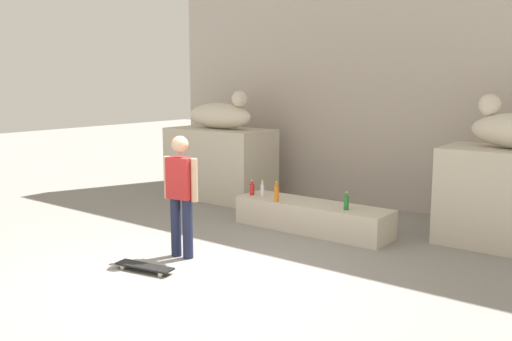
{
  "coord_description": "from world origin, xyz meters",
  "views": [
    {
      "loc": [
        4.56,
        -4.63,
        2.4
      ],
      "look_at": [
        -0.28,
        1.66,
        1.1
      ],
      "focal_mm": 38.8,
      "sensor_mm": 36.0,
      "label": 1
    }
  ],
  "objects_px": {
    "statue_reclining_left": "(221,115)",
    "bottle_orange": "(277,193)",
    "bottle_clear": "(262,190)",
    "skater": "(181,191)",
    "bottle_green": "(346,203)",
    "skateboard": "(145,266)",
    "bottle_red": "(252,189)"
  },
  "relations": [
    {
      "from": "bottle_clear",
      "to": "skateboard",
      "type": "bearing_deg",
      "value": -84.55
    },
    {
      "from": "bottle_clear",
      "to": "bottle_green",
      "type": "xyz_separation_m",
      "value": [
        1.6,
        -0.02,
        0.0
      ]
    },
    {
      "from": "bottle_clear",
      "to": "skater",
      "type": "bearing_deg",
      "value": -83.71
    },
    {
      "from": "bottle_red",
      "to": "bottle_clear",
      "type": "xyz_separation_m",
      "value": [
        0.2,
        0.02,
        0.01
      ]
    },
    {
      "from": "bottle_red",
      "to": "bottle_orange",
      "type": "xyz_separation_m",
      "value": [
        0.63,
        -0.16,
        0.03
      ]
    },
    {
      "from": "skateboard",
      "to": "bottle_green",
      "type": "distance_m",
      "value": 3.18
    },
    {
      "from": "skater",
      "to": "bottle_green",
      "type": "relative_size",
      "value": 6.0
    },
    {
      "from": "skater",
      "to": "bottle_green",
      "type": "distance_m",
      "value": 2.55
    },
    {
      "from": "bottle_red",
      "to": "bottle_orange",
      "type": "height_order",
      "value": "bottle_orange"
    },
    {
      "from": "statue_reclining_left",
      "to": "bottle_green",
      "type": "height_order",
      "value": "statue_reclining_left"
    },
    {
      "from": "bottle_green",
      "to": "skater",
      "type": "bearing_deg",
      "value": -122.57
    },
    {
      "from": "statue_reclining_left",
      "to": "skater",
      "type": "bearing_deg",
      "value": -54.18
    },
    {
      "from": "bottle_clear",
      "to": "bottle_green",
      "type": "relative_size",
      "value": 1.0
    },
    {
      "from": "skateboard",
      "to": "bottle_orange",
      "type": "relative_size",
      "value": 2.49
    },
    {
      "from": "skateboard",
      "to": "bottle_red",
      "type": "height_order",
      "value": "bottle_red"
    },
    {
      "from": "bottle_clear",
      "to": "bottle_orange",
      "type": "relative_size",
      "value": 0.84
    },
    {
      "from": "skateboard",
      "to": "skater",
      "type": "bearing_deg",
      "value": -97.3
    },
    {
      "from": "skater",
      "to": "bottle_orange",
      "type": "distance_m",
      "value": 2.0
    },
    {
      "from": "bottle_green",
      "to": "skateboard",
      "type": "bearing_deg",
      "value": -115.04
    },
    {
      "from": "statue_reclining_left",
      "to": "bottle_orange",
      "type": "relative_size",
      "value": 4.92
    },
    {
      "from": "bottle_red",
      "to": "bottle_green",
      "type": "distance_m",
      "value": 1.8
    },
    {
      "from": "bottle_clear",
      "to": "bottle_orange",
      "type": "distance_m",
      "value": 0.46
    },
    {
      "from": "statue_reclining_left",
      "to": "bottle_clear",
      "type": "relative_size",
      "value": 5.85
    },
    {
      "from": "bottle_orange",
      "to": "skateboard",
      "type": "bearing_deg",
      "value": -93.23
    },
    {
      "from": "skateboard",
      "to": "statue_reclining_left",
      "type": "bearing_deg",
      "value": -71.67
    },
    {
      "from": "statue_reclining_left",
      "to": "bottle_clear",
      "type": "xyz_separation_m",
      "value": [
        1.87,
        -1.1,
        -1.14
      ]
    },
    {
      "from": "statue_reclining_left",
      "to": "bottle_clear",
      "type": "distance_m",
      "value": 2.45
    },
    {
      "from": "bottle_clear",
      "to": "bottle_red",
      "type": "bearing_deg",
      "value": -173.62
    },
    {
      "from": "statue_reclining_left",
      "to": "bottle_red",
      "type": "bearing_deg",
      "value": -31.11
    },
    {
      "from": "skateboard",
      "to": "bottle_red",
      "type": "distance_m",
      "value": 2.92
    },
    {
      "from": "skateboard",
      "to": "bottle_orange",
      "type": "xyz_separation_m",
      "value": [
        0.15,
        2.67,
        0.53
      ]
    },
    {
      "from": "bottle_orange",
      "to": "statue_reclining_left",
      "type": "bearing_deg",
      "value": 150.79
    }
  ]
}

